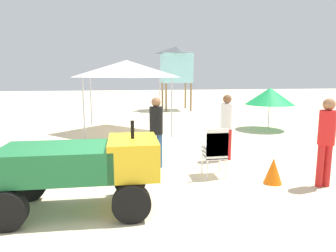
# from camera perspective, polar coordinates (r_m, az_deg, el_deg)

# --- Properties ---
(ground) EXTENTS (80.00, 80.00, 0.00)m
(ground) POSITION_cam_1_polar(r_m,az_deg,el_deg) (5.47, -9.95, -14.86)
(ground) COLOR beige
(utility_cart) EXTENTS (2.58, 1.33, 1.50)m
(utility_cart) POSITION_cam_1_polar(r_m,az_deg,el_deg) (5.26, -15.39, -6.95)
(utility_cart) COLOR #1E6B38
(utility_cart) RESTS_ON ground
(stacked_plastic_chairs) EXTENTS (0.48, 0.48, 1.11)m
(stacked_plastic_chairs) POSITION_cam_1_polar(r_m,az_deg,el_deg) (6.80, 8.82, -4.14)
(stacked_plastic_chairs) COLOR white
(stacked_plastic_chairs) RESTS_ON ground
(surfboard_pile) EXTENTS (2.60, 0.97, 0.48)m
(surfboard_pile) POSITION_cam_1_polar(r_m,az_deg,el_deg) (8.84, -24.75, -4.52)
(surfboard_pile) COLOR white
(surfboard_pile) RESTS_ON ground
(lifeguard_near_left) EXTENTS (0.32, 0.32, 1.72)m
(lifeguard_near_left) POSITION_cam_1_polar(r_m,az_deg,el_deg) (7.36, -2.21, -0.30)
(lifeguard_near_left) COLOR #33598C
(lifeguard_near_left) RESTS_ON ground
(lifeguard_near_center) EXTENTS (0.32, 0.32, 1.79)m
(lifeguard_near_center) POSITION_cam_1_polar(r_m,az_deg,el_deg) (6.84, 27.34, -1.71)
(lifeguard_near_center) COLOR red
(lifeguard_near_center) RESTS_ON ground
(lifeguard_near_right) EXTENTS (0.32, 0.32, 1.74)m
(lifeguard_near_right) POSITION_cam_1_polar(r_m,az_deg,el_deg) (8.18, 10.82, 0.61)
(lifeguard_near_right) COLOR red
(lifeguard_near_right) RESTS_ON ground
(popup_canopy) EXTENTS (3.10, 3.10, 2.80)m
(popup_canopy) POSITION_cam_1_polar(r_m,az_deg,el_deg) (12.26, -7.73, 10.47)
(popup_canopy) COLOR #B2B2B7
(popup_canopy) RESTS_ON ground
(lifeguard_tower) EXTENTS (1.98, 1.98, 3.99)m
(lifeguard_tower) POSITION_cam_1_polar(r_m,az_deg,el_deg) (19.76, 1.56, 11.36)
(lifeguard_tower) COLOR olive
(lifeguard_tower) RESTS_ON ground
(beach_umbrella_left) EXTENTS (1.97, 1.97, 1.72)m
(beach_umbrella_left) POSITION_cam_1_polar(r_m,az_deg,el_deg) (13.24, 18.38, 5.29)
(beach_umbrella_left) COLOR beige
(beach_umbrella_left) RESTS_ON ground
(traffic_cone_far) EXTENTS (0.38, 0.38, 0.54)m
(traffic_cone_far) POSITION_cam_1_polar(r_m,az_deg,el_deg) (6.80, 18.96, -7.88)
(traffic_cone_far) COLOR orange
(traffic_cone_far) RESTS_ON ground
(cooler_box) EXTENTS (0.59, 0.36, 0.34)m
(cooler_box) POSITION_cam_1_polar(r_m,az_deg,el_deg) (7.75, -11.51, -6.21)
(cooler_box) COLOR blue
(cooler_box) RESTS_ON ground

